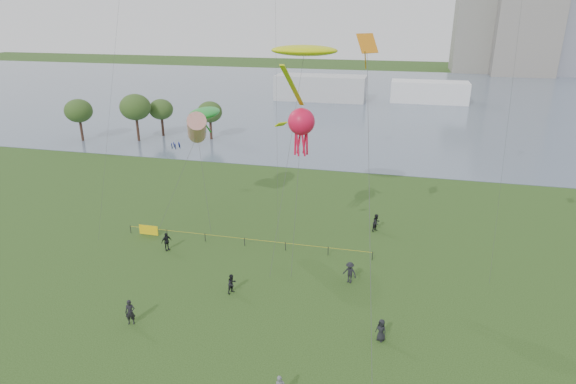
# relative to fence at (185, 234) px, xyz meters

# --- Properties ---
(ground_plane) EXTENTS (400.00, 400.00, 0.00)m
(ground_plane) POSITION_rel_fence_xyz_m (11.67, -15.52, -0.55)
(ground_plane) COLOR #1F3B12
(lake) EXTENTS (400.00, 120.00, 0.08)m
(lake) POSITION_rel_fence_xyz_m (11.67, 84.48, -0.53)
(lake) COLOR slate
(lake) RESTS_ON ground_plane
(building_mid) EXTENTS (20.00, 20.00, 38.00)m
(building_mid) POSITION_rel_fence_xyz_m (57.67, 146.48, 18.45)
(building_mid) COLOR gray
(building_mid) RESTS_ON ground_plane
(building_low) EXTENTS (16.00, 18.00, 28.00)m
(building_low) POSITION_rel_fence_xyz_m (43.67, 152.48, 13.45)
(building_low) COLOR slate
(building_low) RESTS_ON ground_plane
(pavilion_left) EXTENTS (22.00, 8.00, 6.00)m
(pavilion_left) POSITION_rel_fence_xyz_m (-0.33, 79.48, 2.45)
(pavilion_left) COLOR silver
(pavilion_left) RESTS_ON ground_plane
(pavilion_right) EXTENTS (18.00, 7.00, 5.00)m
(pavilion_right) POSITION_rel_fence_xyz_m (25.67, 82.48, 1.95)
(pavilion_right) COLOR white
(pavilion_right) RESTS_ON ground_plane
(trees) EXTENTS (25.31, 10.70, 7.97)m
(trees) POSITION_rel_fence_xyz_m (-23.32, 34.03, 4.67)
(trees) COLOR #352018
(trees) RESTS_ON ground_plane
(fence) EXTENTS (24.07, 0.07, 1.05)m
(fence) POSITION_rel_fence_xyz_m (0.00, 0.00, 0.00)
(fence) COLOR black
(fence) RESTS_ON ground_plane
(spectator_a) EXTENTS (0.92, 0.99, 1.63)m
(spectator_a) POSITION_rel_fence_xyz_m (7.71, -7.95, 0.26)
(spectator_a) COLOR black
(spectator_a) RESTS_ON ground_plane
(spectator_b) EXTENTS (1.36, 1.05, 1.85)m
(spectator_b) POSITION_rel_fence_xyz_m (16.55, -4.25, 0.37)
(spectator_b) COLOR black
(spectator_b) RESTS_ON ground_plane
(spectator_c) EXTENTS (0.91, 1.10, 1.76)m
(spectator_c) POSITION_rel_fence_xyz_m (-0.65, -2.51, 0.33)
(spectator_c) COLOR black
(spectator_c) RESTS_ON ground_plane
(spectator_d) EXTENTS (0.94, 0.85, 1.62)m
(spectator_d) POSITION_rel_fence_xyz_m (19.47, -11.17, 0.25)
(spectator_d) COLOR black
(spectator_d) RESTS_ON ground_plane
(spectator_f) EXTENTS (0.80, 0.65, 1.90)m
(spectator_f) POSITION_rel_fence_xyz_m (2.06, -13.43, 0.40)
(spectator_f) COLOR black
(spectator_f) RESTS_ON ground_plane
(spectator_g) EXTENTS (1.07, 1.12, 1.83)m
(spectator_g) POSITION_rel_fence_xyz_m (18.05, 6.20, 0.36)
(spectator_g) COLOR black
(spectator_g) RESTS_ON ground_plane
(kite_stingray) EXTENTS (5.66, 10.25, 18.28)m
(kite_stingray) POSITION_rel_fence_xyz_m (11.26, 1.95, 17.22)
(kite_stingray) COLOR #3F3F42
(kite_windsock) EXTENTS (4.38, 5.18, 12.04)m
(kite_windsock) POSITION_rel_fence_xyz_m (0.06, 4.35, 9.54)
(kite_windsock) COLOR #3F3F42
(kite_creature) EXTENTS (5.12, 7.48, 11.90)m
(kite_creature) POSITION_rel_fence_xyz_m (0.59, 5.27, 10.85)
(kite_creature) COLOR #3F3F42
(kite_octopus) EXTENTS (2.29, 5.87, 13.35)m
(kite_octopus) POSITION_rel_fence_xyz_m (11.46, 0.21, 11.58)
(kite_octopus) COLOR #3F3F42
(kite_delta) EXTENTS (3.34, 15.29, 19.54)m
(kite_delta) POSITION_rel_fence_xyz_m (17.13, -5.76, 17.23)
(kite_delta) COLOR #3F3F42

